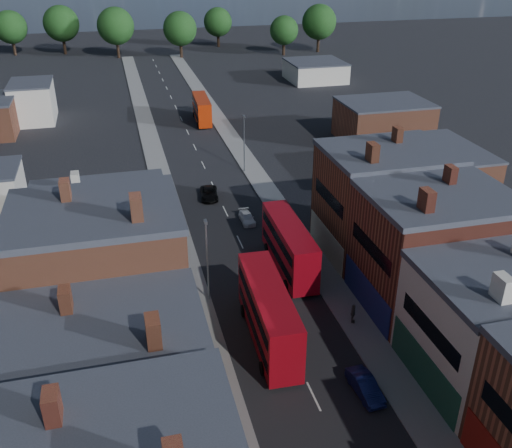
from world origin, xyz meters
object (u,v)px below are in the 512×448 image
ped_3 (353,313)px  car_1 (365,386)px  car_3 (247,218)px  bus_0 (269,313)px  bus_2 (202,109)px  car_2 (209,194)px  bus_1 (289,245)px

ped_3 → car_1: bearing=-172.6°
car_1 → car_3: car_1 is taller
bus_0 → car_3: 22.01m
bus_2 → car_2: (-4.61, -32.92, -1.73)m
bus_1 → car_3: 11.45m
bus_0 → car_3: bearing=83.2°
bus_1 → car_2: 19.52m
bus_0 → bus_1: 11.64m
bus_2 → car_3: size_ratio=2.81×
car_1 → car_3: bearing=90.1°
bus_0 → car_3: (3.37, 21.64, -2.23)m
bus_2 → ped_3: (2.74, -61.76, -1.34)m
car_3 → car_2: bearing=111.8°
ped_3 → bus_0: bearing=118.0°
bus_0 → car_2: bus_0 is taller
ped_3 → bus_1: bearing=39.1°
bus_1 → car_2: bus_1 is taller
car_1 → ped_3: size_ratio=2.22×
bus_0 → car_2: 29.43m
car_1 → car_2: (-4.92, 36.89, -0.02)m
bus_0 → car_2: (0.30, 29.35, -2.13)m
car_2 → bus_0: bearing=-83.7°
bus_0 → bus_1: bearing=66.6°
car_2 → ped_3: 29.76m
bus_2 → car_3: 40.70m
bus_1 → bus_2: size_ratio=1.11×
ped_3 → bus_2: bearing=26.8°
bus_0 → ped_3: bearing=5.9°
car_2 → ped_3: ped_3 is taller
car_1 → car_2: bearing=94.0°
car_1 → ped_3: 8.42m
bus_1 → car_2: size_ratio=2.50×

